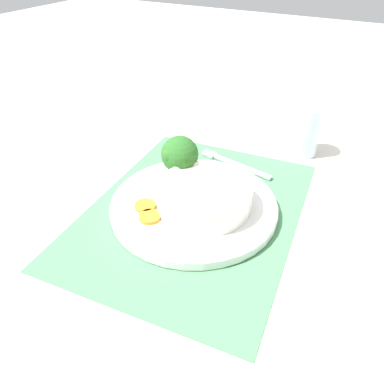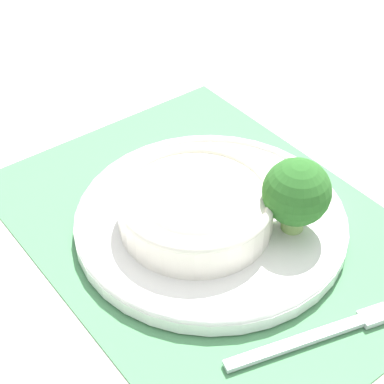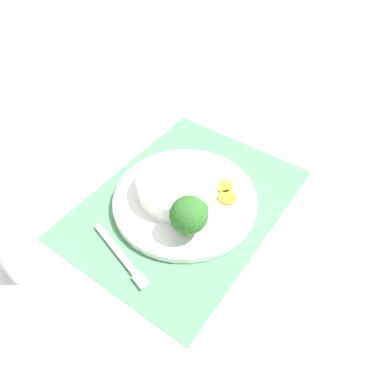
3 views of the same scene
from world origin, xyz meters
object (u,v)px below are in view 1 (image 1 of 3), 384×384
(bowl, at_px, (204,194))
(water_glass, at_px, (304,133))
(fork, at_px, (229,162))
(broccoli_floret, at_px, (180,155))

(bowl, relative_size, water_glass, 1.52)
(water_glass, xyz_separation_m, fork, (-0.13, 0.13, -0.05))
(water_glass, height_order, fork, water_glass)
(bowl, height_order, fork, bowl)
(water_glass, bearing_deg, bowl, 162.83)
(bowl, xyz_separation_m, water_glass, (0.32, -0.10, 0.00))
(bowl, bearing_deg, broccoli_floret, 54.67)
(broccoli_floret, distance_m, fork, 0.15)
(broccoli_floret, height_order, fork, broccoli_floret)
(bowl, height_order, broccoli_floret, broccoli_floret)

